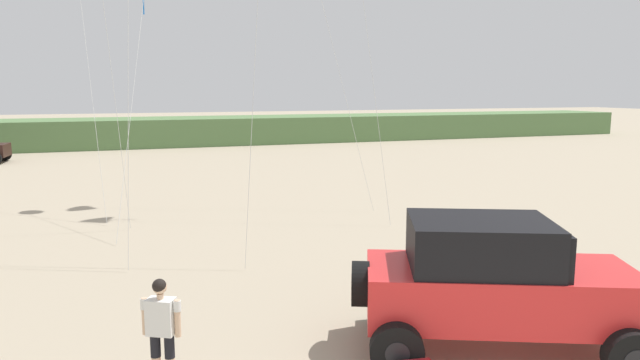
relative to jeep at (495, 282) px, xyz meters
The scene contains 3 objects.
dune_ridge 39.91m from the jeep, 96.26° to the left, with size 90.00×6.21×2.13m, color #567A47.
jeep is the anchor object (origin of this frame).
person_watching 5.41m from the jeep, behind, with size 0.56×0.44×1.67m.
Camera 1 is at (-3.73, -3.65, 4.38)m, focal length 32.30 mm.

